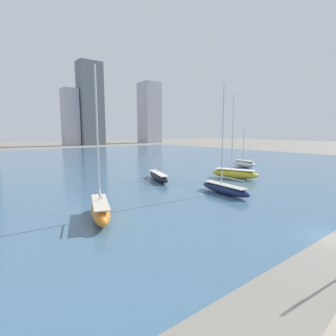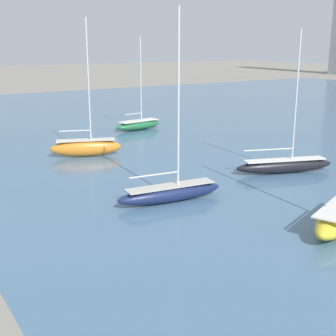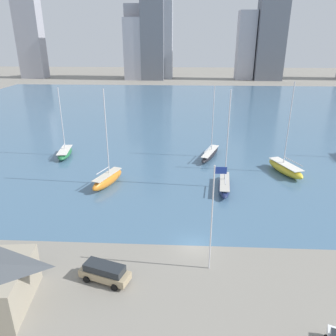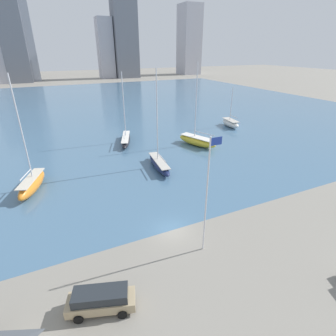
# 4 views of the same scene
# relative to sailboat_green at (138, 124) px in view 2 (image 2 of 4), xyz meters

# --- Properties ---
(sailboat_green) EXTENTS (3.51, 8.34, 14.00)m
(sailboat_green) POSITION_rel_sailboat_green_xyz_m (0.00, 0.00, 0.00)
(sailboat_green) COLOR #236B3D
(sailboat_green) RESTS_ON harbor_water
(sailboat_orange) EXTENTS (4.62, 8.45, 15.82)m
(sailboat_orange) POSITION_rel_sailboat_green_xyz_m (12.06, -13.79, 0.29)
(sailboat_orange) COLOR orange
(sailboat_orange) RESTS_ON harbor_water
(sailboat_black) EXTENTS (5.18, 10.52, 14.42)m
(sailboat_black) POSITION_rel_sailboat_green_xyz_m (30.05, 0.65, 0.02)
(sailboat_black) COLOR black
(sailboat_black) RESTS_ON harbor_water
(sailboat_navy) EXTENTS (2.85, 9.75, 15.87)m
(sailboat_navy) POSITION_rel_sailboat_green_xyz_m (31.35, -14.26, 0.04)
(sailboat_navy) COLOR #19234C
(sailboat_navy) RESTS_ON harbor_water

